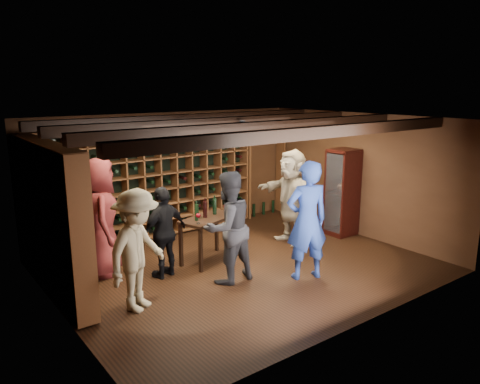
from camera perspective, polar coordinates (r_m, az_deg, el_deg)
ground at (r=8.12m, az=0.29°, el=-9.05°), size 6.00×6.00×0.00m
room_shell at (r=7.59m, az=0.08°, el=8.26°), size 6.00×6.00×6.00m
wine_rack_back at (r=9.44m, az=-10.86°, el=1.16°), size 4.65×0.30×2.20m
wine_rack_left at (r=7.28m, az=-21.94°, el=-3.07°), size 0.30×2.65×2.20m
crate_shelf at (r=10.94m, az=3.01°, el=5.21°), size 1.20×0.32×2.07m
display_cabinet at (r=9.80m, az=12.32°, el=-0.24°), size 0.55×0.50×1.75m
man_blue_shirt at (r=7.44m, az=8.17°, el=-3.46°), size 0.81×0.66×1.91m
man_grey_suit at (r=7.26m, az=-1.49°, el=-4.35°), size 0.89×0.71×1.77m
guest_red_floral at (r=7.83m, az=-16.68°, el=-2.99°), size 0.85×1.07×1.93m
guest_woman_black at (r=7.58m, az=-9.21°, el=-4.85°), size 0.93×0.56×1.49m
guest_khaki at (r=6.53m, az=-12.43°, el=-6.98°), size 1.27×1.10×1.70m
guest_beige at (r=9.10m, az=6.29°, el=-0.57°), size 0.73×1.76×1.85m
tasting_table at (r=8.15m, az=-3.83°, el=-3.66°), size 1.17×0.82×1.08m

